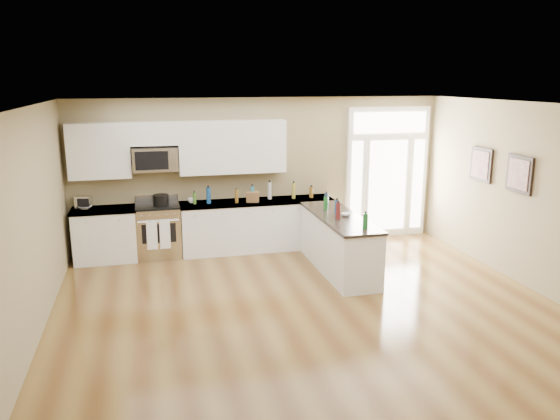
# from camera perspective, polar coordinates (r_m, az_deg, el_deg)

# --- Properties ---
(ground) EXTENTS (8.00, 8.00, 0.00)m
(ground) POSITION_cam_1_polar(r_m,az_deg,el_deg) (7.05, 5.11, -12.85)
(ground) COLOR brown
(room_shell) EXTENTS (8.00, 8.00, 8.00)m
(room_shell) POSITION_cam_1_polar(r_m,az_deg,el_deg) (6.48, 5.43, 0.82)
(room_shell) COLOR #8B7C58
(room_shell) RESTS_ON ground
(back_cabinet_left) EXTENTS (1.10, 0.66, 0.94)m
(back_cabinet_left) POSITION_cam_1_polar(r_m,az_deg,el_deg) (10.04, -17.76, -2.65)
(back_cabinet_left) COLOR white
(back_cabinet_left) RESTS_ON ground
(back_cabinet_right) EXTENTS (2.85, 0.66, 0.94)m
(back_cabinet_right) POSITION_cam_1_polar(r_m,az_deg,el_deg) (10.20, -2.39, -1.75)
(back_cabinet_right) COLOR white
(back_cabinet_right) RESTS_ON ground
(peninsula_cabinet) EXTENTS (0.69, 2.32, 0.94)m
(peninsula_cabinet) POSITION_cam_1_polar(r_m,az_deg,el_deg) (9.14, 6.11, -3.66)
(peninsula_cabinet) COLOR white
(peninsula_cabinet) RESTS_ON ground
(upper_cabinet_left) EXTENTS (1.04, 0.33, 0.95)m
(upper_cabinet_left) POSITION_cam_1_polar(r_m,az_deg,el_deg) (9.89, -18.39, 5.88)
(upper_cabinet_left) COLOR white
(upper_cabinet_left) RESTS_ON room_shell
(upper_cabinet_right) EXTENTS (1.94, 0.33, 0.95)m
(upper_cabinet_right) POSITION_cam_1_polar(r_m,az_deg,el_deg) (9.98, -4.99, 6.58)
(upper_cabinet_right) COLOR white
(upper_cabinet_right) RESTS_ON room_shell
(upper_cabinet_short) EXTENTS (0.82, 0.33, 0.40)m
(upper_cabinet_short) POSITION_cam_1_polar(r_m,az_deg,el_deg) (9.84, -13.06, 7.79)
(upper_cabinet_short) COLOR white
(upper_cabinet_short) RESTS_ON room_shell
(microwave) EXTENTS (0.78, 0.41, 0.42)m
(microwave) POSITION_cam_1_polar(r_m,az_deg,el_deg) (9.85, -12.93, 5.22)
(microwave) COLOR silver
(microwave) RESTS_ON room_shell
(entry_door) EXTENTS (1.70, 0.10, 2.60)m
(entry_door) POSITION_cam_1_polar(r_m,az_deg,el_deg) (11.10, 11.13, 3.83)
(entry_door) COLOR white
(entry_door) RESTS_ON ground
(wall_art_near) EXTENTS (0.05, 0.58, 0.58)m
(wall_art_near) POSITION_cam_1_polar(r_m,az_deg,el_deg) (9.98, 20.28, 4.48)
(wall_art_near) COLOR black
(wall_art_near) RESTS_ON room_shell
(wall_art_far) EXTENTS (0.05, 0.58, 0.58)m
(wall_art_far) POSITION_cam_1_polar(r_m,az_deg,el_deg) (9.18, 23.73, 3.45)
(wall_art_far) COLOR black
(wall_art_far) RESTS_ON room_shell
(kitchen_range) EXTENTS (0.77, 0.68, 1.08)m
(kitchen_range) POSITION_cam_1_polar(r_m,az_deg,el_deg) (10.00, -12.57, -2.14)
(kitchen_range) COLOR silver
(kitchen_range) RESTS_ON ground
(stockpot) EXTENTS (0.35, 0.35, 0.21)m
(stockpot) POSITION_cam_1_polar(r_m,az_deg,el_deg) (9.82, -12.33, 1.05)
(stockpot) COLOR black
(stockpot) RESTS_ON kitchen_range
(toaster_oven) EXTENTS (0.30, 0.26, 0.22)m
(toaster_oven) POSITION_cam_1_polar(r_m,az_deg,el_deg) (10.04, -19.82, 0.79)
(toaster_oven) COLOR silver
(toaster_oven) RESTS_ON back_cabinet_left
(cardboard_box) EXTENTS (0.26, 0.22, 0.19)m
(cardboard_box) POSITION_cam_1_polar(r_m,az_deg,el_deg) (9.96, -2.87, 1.39)
(cardboard_box) COLOR brown
(cardboard_box) RESTS_ON back_cabinet_right
(bowl_left) EXTENTS (0.27, 0.27, 0.05)m
(bowl_left) POSITION_cam_1_polar(r_m,az_deg,el_deg) (10.00, -19.67, 0.26)
(bowl_left) COLOR white
(bowl_left) RESTS_ON back_cabinet_left
(bowl_peninsula) EXTENTS (0.17, 0.17, 0.05)m
(bowl_peninsula) POSITION_cam_1_polar(r_m,az_deg,el_deg) (8.99, 6.89, -0.48)
(bowl_peninsula) COLOR white
(bowl_peninsula) RESTS_ON peninsula_cabinet
(cup_counter) EXTENTS (0.14, 0.14, 0.10)m
(cup_counter) POSITION_cam_1_polar(r_m,az_deg,el_deg) (9.98, -9.23, 0.99)
(cup_counter) COLOR white
(cup_counter) RESTS_ON back_cabinet_right
(counter_bottles) EXTENTS (2.40, 2.44, 0.32)m
(counter_bottles) POSITION_cam_1_polar(r_m,az_deg,el_deg) (9.57, 0.96, 1.10)
(counter_bottles) COLOR #19591E
(counter_bottles) RESTS_ON back_cabinet_right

